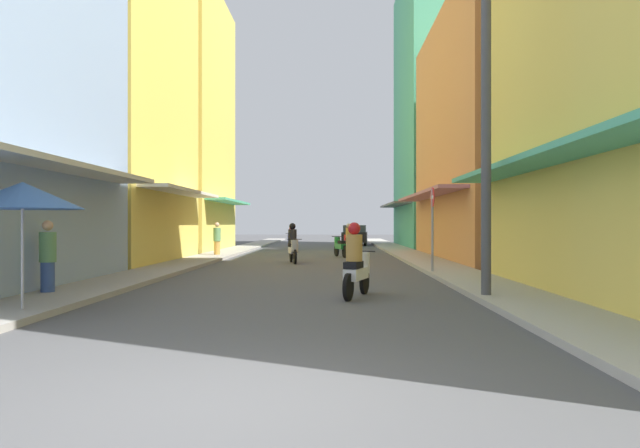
{
  "coord_description": "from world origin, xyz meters",
  "views": [
    {
      "loc": [
        0.93,
        -4.87,
        1.55
      ],
      "look_at": [
        0.42,
        16.58,
        1.54
      ],
      "focal_mm": 32.65,
      "sensor_mm": 36.0,
      "label": 1
    }
  ],
  "objects_px": {
    "motorbike_silver": "(293,245)",
    "street_sign_no_entry": "(432,218)",
    "utility_pole": "(486,100)",
    "pedestrian_foreground": "(48,259)",
    "pedestrian_far": "(217,240)",
    "vendor_umbrella": "(22,196)",
    "motorbike_blue": "(291,237)",
    "motorbike_red": "(348,239)",
    "motorbike_white": "(356,264)",
    "parked_car": "(355,235)",
    "motorbike_green": "(340,246)"
  },
  "relations": [
    {
      "from": "motorbike_silver",
      "to": "parked_car",
      "type": "distance_m",
      "value": 19.32
    },
    {
      "from": "pedestrian_far",
      "to": "utility_pole",
      "type": "distance_m",
      "value": 17.52
    },
    {
      "from": "motorbike_silver",
      "to": "parked_car",
      "type": "bearing_deg",
      "value": 80.66
    },
    {
      "from": "motorbike_silver",
      "to": "motorbike_blue",
      "type": "relative_size",
      "value": 1.01
    },
    {
      "from": "motorbike_silver",
      "to": "street_sign_no_entry",
      "type": "xyz_separation_m",
      "value": [
        4.58,
        -5.34,
        1.01
      ]
    },
    {
      "from": "motorbike_silver",
      "to": "pedestrian_foreground",
      "type": "distance_m",
      "value": 11.7
    },
    {
      "from": "pedestrian_foreground",
      "to": "motorbike_green",
      "type": "bearing_deg",
      "value": 67.28
    },
    {
      "from": "motorbike_green",
      "to": "pedestrian_foreground",
      "type": "distance_m",
      "value": 16.31
    },
    {
      "from": "utility_pole",
      "to": "motorbike_green",
      "type": "bearing_deg",
      "value": 100.28
    },
    {
      "from": "vendor_umbrella",
      "to": "motorbike_red",
      "type": "bearing_deg",
      "value": 75.23
    },
    {
      "from": "motorbike_red",
      "to": "pedestrian_far",
      "type": "height_order",
      "value": "pedestrian_far"
    },
    {
      "from": "utility_pole",
      "to": "pedestrian_foreground",
      "type": "bearing_deg",
      "value": 178.36
    },
    {
      "from": "motorbike_green",
      "to": "utility_pole",
      "type": "xyz_separation_m",
      "value": [
        2.78,
        -15.3,
        3.55
      ]
    },
    {
      "from": "street_sign_no_entry",
      "to": "motorbike_green",
      "type": "bearing_deg",
      "value": 105.69
    },
    {
      "from": "motorbike_red",
      "to": "utility_pole",
      "type": "xyz_separation_m",
      "value": [
        2.27,
        -20.58,
        3.35
      ]
    },
    {
      "from": "pedestrian_foreground",
      "to": "utility_pole",
      "type": "distance_m",
      "value": 9.64
    },
    {
      "from": "motorbike_blue",
      "to": "parked_car",
      "type": "height_order",
      "value": "motorbike_blue"
    },
    {
      "from": "motorbike_green",
      "to": "motorbike_white",
      "type": "height_order",
      "value": "motorbike_white"
    },
    {
      "from": "motorbike_white",
      "to": "street_sign_no_entry",
      "type": "distance_m",
      "value": 5.99
    },
    {
      "from": "motorbike_blue",
      "to": "pedestrian_far",
      "type": "height_order",
      "value": "pedestrian_far"
    },
    {
      "from": "motorbike_green",
      "to": "vendor_umbrella",
      "type": "bearing_deg",
      "value": -107.44
    },
    {
      "from": "motorbike_red",
      "to": "vendor_umbrella",
      "type": "height_order",
      "value": "vendor_umbrella"
    },
    {
      "from": "motorbike_blue",
      "to": "pedestrian_far",
      "type": "relative_size",
      "value": 1.1
    },
    {
      "from": "motorbike_white",
      "to": "pedestrian_foreground",
      "type": "relative_size",
      "value": 1.08
    },
    {
      "from": "motorbike_silver",
      "to": "pedestrian_foreground",
      "type": "height_order",
      "value": "pedestrian_foreground"
    },
    {
      "from": "motorbike_white",
      "to": "pedestrian_far",
      "type": "distance_m",
      "value": 15.71
    },
    {
      "from": "parked_car",
      "to": "motorbike_green",
      "type": "bearing_deg",
      "value": -94.72
    },
    {
      "from": "motorbike_red",
      "to": "parked_car",
      "type": "xyz_separation_m",
      "value": [
        0.72,
        9.59,
        0.04
      ]
    },
    {
      "from": "motorbike_white",
      "to": "motorbike_red",
      "type": "bearing_deg",
      "value": 89.07
    },
    {
      "from": "vendor_umbrella",
      "to": "parked_car",
      "type": "bearing_deg",
      "value": 78.26
    },
    {
      "from": "parked_car",
      "to": "pedestrian_foreground",
      "type": "height_order",
      "value": "pedestrian_foreground"
    },
    {
      "from": "motorbike_white",
      "to": "street_sign_no_entry",
      "type": "relative_size",
      "value": 0.66
    },
    {
      "from": "motorbike_red",
      "to": "vendor_umbrella",
      "type": "distance_m",
      "value": 23.59
    },
    {
      "from": "motorbike_white",
      "to": "motorbike_red",
      "type": "xyz_separation_m",
      "value": [
        0.33,
        20.16,
        0.0
      ]
    },
    {
      "from": "motorbike_silver",
      "to": "pedestrian_foreground",
      "type": "relative_size",
      "value": 1.1
    },
    {
      "from": "pedestrian_far",
      "to": "vendor_umbrella",
      "type": "xyz_separation_m",
      "value": [
        0.2,
        -17.18,
        1.22
      ]
    },
    {
      "from": "motorbike_green",
      "to": "pedestrian_far",
      "type": "bearing_deg",
      "value": -176.81
    },
    {
      "from": "parked_car",
      "to": "utility_pole",
      "type": "height_order",
      "value": "utility_pole"
    },
    {
      "from": "motorbike_silver",
      "to": "motorbike_blue",
      "type": "bearing_deg",
      "value": 94.44
    },
    {
      "from": "motorbike_silver",
      "to": "pedestrian_far",
      "type": "xyz_separation_m",
      "value": [
        -3.79,
        3.87,
        0.1
      ]
    },
    {
      "from": "pedestrian_foreground",
      "to": "motorbike_silver",
      "type": "bearing_deg",
      "value": 67.97
    },
    {
      "from": "pedestrian_foreground",
      "to": "pedestrian_far",
      "type": "bearing_deg",
      "value": 87.68
    },
    {
      "from": "pedestrian_foreground",
      "to": "street_sign_no_entry",
      "type": "bearing_deg",
      "value": 31.56
    },
    {
      "from": "pedestrian_far",
      "to": "utility_pole",
      "type": "height_order",
      "value": "utility_pole"
    },
    {
      "from": "motorbike_green",
      "to": "utility_pole",
      "type": "relative_size",
      "value": 0.22
    },
    {
      "from": "motorbike_red",
      "to": "pedestrian_far",
      "type": "bearing_deg",
      "value": -137.95
    },
    {
      "from": "motorbike_blue",
      "to": "motorbike_red",
      "type": "xyz_separation_m",
      "value": [
        3.4,
        -3.28,
        0.0
      ]
    },
    {
      "from": "motorbike_white",
      "to": "pedestrian_foreground",
      "type": "distance_m",
      "value": 6.48
    },
    {
      "from": "pedestrian_far",
      "to": "motorbike_blue",
      "type": "bearing_deg",
      "value": 72.47
    },
    {
      "from": "motorbike_green",
      "to": "pedestrian_foreground",
      "type": "bearing_deg",
      "value": -112.72
    }
  ]
}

